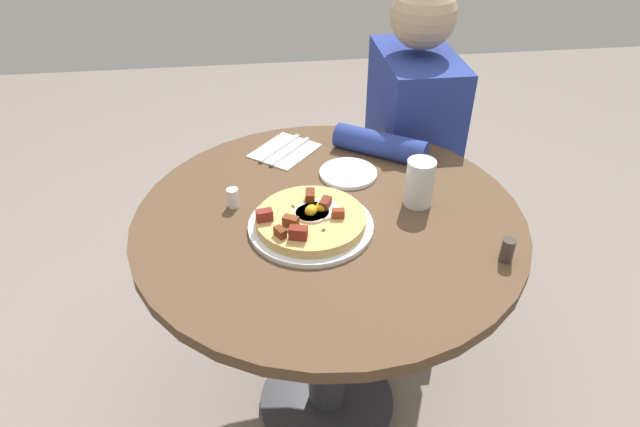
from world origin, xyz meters
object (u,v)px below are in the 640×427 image
at_px(pepper_shaker, 507,250).
at_px(salt_shaker, 233,198).
at_px(breakfast_pizza, 310,218).
at_px(bread_plate, 348,173).
at_px(person_seated, 406,177).
at_px(pizza_plate, 311,226).
at_px(knife, 280,148).
at_px(water_glass, 420,183).
at_px(fork, 290,151).
at_px(dining_table, 328,269).

bearing_deg(pepper_shaker, salt_shaker, -115.52).
distance_m(breakfast_pizza, bread_plate, 0.25).
xyz_separation_m(person_seated, pepper_shaker, (0.70, 0.01, 0.25)).
xyz_separation_m(person_seated, bread_plate, (0.33, -0.26, 0.23)).
distance_m(pizza_plate, pepper_shaker, 0.43).
distance_m(knife, salt_shaker, 0.29).
distance_m(breakfast_pizza, salt_shaker, 0.20).
relative_size(person_seated, water_glass, 9.75).
height_order(bread_plate, fork, bread_plate).
height_order(dining_table, fork, fork).
bearing_deg(fork, breakfast_pizza, -136.75).
bearing_deg(pizza_plate, bread_plate, 150.29).
relative_size(person_seated, pizza_plate, 3.98).
xyz_separation_m(dining_table, fork, (-0.30, -0.07, 0.18)).
bearing_deg(dining_table, water_glass, 94.35).
bearing_deg(knife, breakfast_pizza, -132.74).
distance_m(person_seated, fork, 0.50).
bearing_deg(bread_plate, knife, -132.90).
height_order(water_glass, salt_shaker, water_glass).
distance_m(dining_table, knife, 0.38).
relative_size(breakfast_pizza, fork, 1.39).
distance_m(breakfast_pizza, pepper_shaker, 0.43).
distance_m(fork, water_glass, 0.41).
height_order(person_seated, knife, person_seated).
distance_m(bread_plate, pepper_shaker, 0.47).
relative_size(person_seated, knife, 6.31).
bearing_deg(water_glass, salt_shaker, -95.51).
bearing_deg(breakfast_pizza, person_seated, 144.70).
distance_m(dining_table, salt_shaker, 0.30).
distance_m(dining_table, fork, 0.36).
bearing_deg(knife, dining_table, -123.38).
bearing_deg(dining_table, pizza_plate, -44.39).
bearing_deg(knife, salt_shaker, -165.55).
distance_m(pizza_plate, fork, 0.35).
bearing_deg(fork, bread_plate, -93.18).
bearing_deg(fork, pizza_plate, -136.64).
xyz_separation_m(dining_table, knife, (-0.32, -0.10, 0.18)).
distance_m(bread_plate, salt_shaker, 0.32).
xyz_separation_m(fork, pepper_shaker, (0.51, 0.41, 0.02)).
xyz_separation_m(person_seated, knife, (0.17, -0.43, 0.23)).
xyz_separation_m(bread_plate, water_glass, (0.15, 0.14, 0.05)).
bearing_deg(dining_table, salt_shaker, -104.89).
relative_size(dining_table, pepper_shaker, 17.30).
xyz_separation_m(breakfast_pizza, water_glass, (-0.07, 0.27, 0.03)).
bearing_deg(dining_table, fork, -167.30).
height_order(breakfast_pizza, knife, breakfast_pizza).
height_order(salt_shaker, pepper_shaker, pepper_shaker).
bearing_deg(fork, salt_shaker, -172.55).
distance_m(dining_table, bread_plate, 0.25).
distance_m(salt_shaker, pepper_shaker, 0.63).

